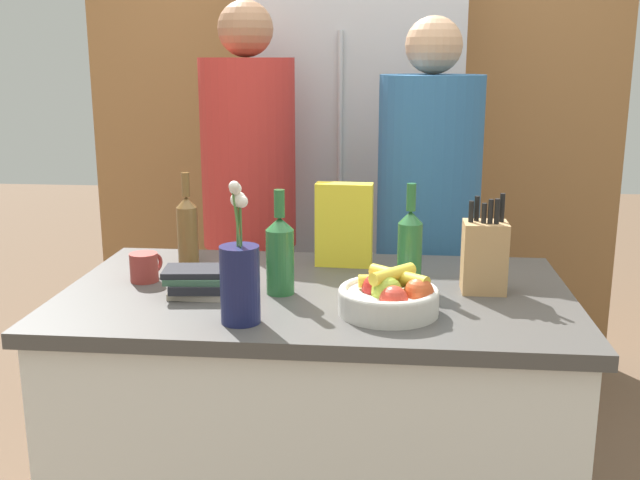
{
  "coord_description": "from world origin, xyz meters",
  "views": [
    {
      "loc": [
        0.21,
        -2.01,
        1.56
      ],
      "look_at": [
        0.0,
        0.1,
        1.05
      ],
      "focal_mm": 42.0,
      "sensor_mm": 36.0,
      "label": 1
    }
  ],
  "objects": [
    {
      "name": "coffee_mug",
      "position": [
        -0.51,
        0.04,
        0.97
      ],
      "size": [
        0.08,
        0.11,
        0.08
      ],
      "color": "#99332D",
      "rests_on": "kitchen_island"
    },
    {
      "name": "back_wall_wood",
      "position": [
        0.0,
        1.75,
        1.3
      ],
      "size": [
        2.62,
        0.12,
        2.6
      ],
      "color": "#9E6B3D",
      "rests_on": "ground_plane"
    },
    {
      "name": "kitchen_island",
      "position": [
        0.0,
        0.0,
        0.46
      ],
      "size": [
        1.42,
        0.83,
        0.93
      ],
      "color": "silver",
      "rests_on": "ground_plane"
    },
    {
      "name": "cereal_box",
      "position": [
        0.06,
        0.26,
        1.06
      ],
      "size": [
        0.18,
        0.07,
        0.26
      ],
      "color": "yellow",
      "rests_on": "kitchen_island"
    },
    {
      "name": "bottle_vinegar",
      "position": [
        -0.44,
        0.25,
        1.04
      ],
      "size": [
        0.07,
        0.07,
        0.29
      ],
      "color": "brown",
      "rests_on": "kitchen_island"
    },
    {
      "name": "bottle_wine",
      "position": [
        -0.1,
        -0.04,
        1.04
      ],
      "size": [
        0.08,
        0.08,
        0.29
      ],
      "color": "#286633",
      "rests_on": "kitchen_island"
    },
    {
      "name": "fruit_bowl",
      "position": [
        0.21,
        -0.18,
        0.97
      ],
      "size": [
        0.26,
        0.26,
        0.12
      ],
      "color": "silver",
      "rests_on": "kitchen_island"
    },
    {
      "name": "person_at_sink",
      "position": [
        -0.34,
        0.8,
        1.0
      ],
      "size": [
        0.36,
        0.36,
        1.77
      ],
      "rotation": [
        0.0,
        0.0,
        0.29
      ],
      "color": "#383842",
      "rests_on": "ground_plane"
    },
    {
      "name": "book_stack",
      "position": [
        -0.31,
        -0.08,
        0.96
      ],
      "size": [
        0.2,
        0.15,
        0.08
      ],
      "color": "#B7A88E",
      "rests_on": "kitchen_island"
    },
    {
      "name": "knife_block",
      "position": [
        0.47,
        0.03,
        1.03
      ],
      "size": [
        0.12,
        0.1,
        0.28
      ],
      "color": "tan",
      "rests_on": "kitchen_island"
    },
    {
      "name": "bottle_oil",
      "position": [
        0.26,
        0.06,
        1.04
      ],
      "size": [
        0.07,
        0.07,
        0.3
      ],
      "color": "#286633",
      "rests_on": "kitchen_island"
    },
    {
      "name": "flower_vase",
      "position": [
        -0.16,
        -0.28,
        1.04
      ],
      "size": [
        0.1,
        0.1,
        0.36
      ],
      "color": "#191E4C",
      "rests_on": "kitchen_island"
    },
    {
      "name": "refrigerator",
      "position": [
        0.05,
        1.39,
        1.01
      ],
      "size": [
        0.87,
        0.62,
        2.02
      ],
      "color": "#B7B7BC",
      "rests_on": "ground_plane"
    },
    {
      "name": "person_in_blue",
      "position": [
        0.34,
        0.68,
        0.95
      ],
      "size": [
        0.37,
        0.37,
        1.71
      ],
      "rotation": [
        0.0,
        0.0,
        -0.1
      ],
      "color": "#383842",
      "rests_on": "ground_plane"
    }
  ]
}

